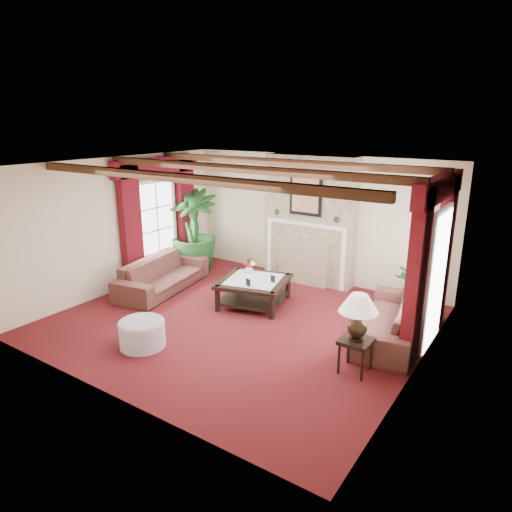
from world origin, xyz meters
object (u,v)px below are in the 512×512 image
Objects in this scene: ottoman at (142,334)px; coffee_table at (254,292)px; sofa_left at (162,269)px; side_table at (355,355)px; potted_palm at (194,248)px; sofa_right at (391,312)px.

coffee_table is at bearing 78.09° from ottoman.
sofa_left reaches higher than side_table.
potted_palm is 4.31× the size of side_table.
potted_palm reaches higher than ottoman.
sofa_left is 2.05m from coffee_table.
sofa_left is 1.09× the size of potted_palm.
side_table is at bearing -110.47° from sofa_left.
potted_palm is at bearing 2.75° from sofa_left.
sofa_right is 1.07× the size of potted_palm.
potted_palm is 2.51m from coffee_table.
sofa_left is 1.94× the size of coffee_table.
ottoman is (1.81, -3.30, -0.32)m from potted_palm.
potted_palm is 3.04× the size of ottoman.
ottoman is (-3.10, -2.45, -0.23)m from sofa_right.
potted_palm reaches higher than sofa_left.
potted_palm reaches higher than side_table.
sofa_right is at bearing -93.95° from sofa_left.
sofa_left is 1.02× the size of sofa_right.
coffee_table reaches higher than ottoman.
side_table is (2.53, -1.24, 0.00)m from coffee_table.
sofa_left is 4.63m from sofa_right.
sofa_right is at bearing -12.59° from coffee_table.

